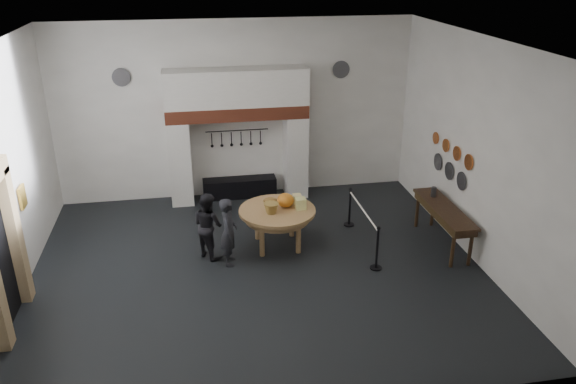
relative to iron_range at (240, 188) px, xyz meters
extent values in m
cube|color=black|center=(0.00, -3.72, -0.25)|extent=(9.00, 8.00, 0.02)
cube|color=silver|center=(0.00, -3.72, 4.25)|extent=(9.00, 8.00, 0.02)
cube|color=white|center=(0.00, 0.28, 2.00)|extent=(9.00, 0.02, 4.50)
cube|color=white|center=(0.00, -7.72, 2.00)|extent=(9.00, 0.02, 4.50)
cube|color=white|center=(-4.50, -3.72, 2.00)|extent=(0.02, 8.00, 4.50)
cube|color=white|center=(4.50, -3.72, 2.00)|extent=(0.02, 8.00, 4.50)
cube|color=silver|center=(-1.48, -0.07, 0.82)|extent=(0.55, 0.70, 2.15)
cube|color=silver|center=(1.48, -0.07, 0.82)|extent=(0.55, 0.70, 2.15)
cube|color=#9E442B|center=(0.00, -0.07, 2.06)|extent=(3.50, 0.72, 0.32)
cube|color=silver|center=(0.00, -0.07, 2.67)|extent=(3.50, 0.70, 0.90)
cube|color=black|center=(0.00, 0.00, 0.00)|extent=(1.90, 0.45, 0.50)
cylinder|color=black|center=(0.00, 0.20, 1.50)|extent=(1.60, 0.02, 0.02)
cube|color=tan|center=(-4.38, -4.02, 1.05)|extent=(0.22, 0.30, 2.60)
cube|color=gold|center=(-4.45, -2.92, 1.35)|extent=(0.05, 0.34, 0.44)
cylinder|color=tan|center=(0.55, -2.82, 0.59)|extent=(1.87, 1.87, 0.07)
ellipsoid|color=orange|center=(0.75, -2.72, 0.78)|extent=(0.36, 0.36, 0.31)
cube|color=#D9DA82|center=(1.05, -2.87, 0.74)|extent=(0.22, 0.22, 0.24)
cube|color=#E1D286|center=(1.03, -2.57, 0.72)|extent=(0.18, 0.18, 0.20)
cone|color=olive|center=(0.40, -2.97, 0.73)|extent=(0.36, 0.36, 0.22)
ellipsoid|color=olive|center=(0.45, -2.47, 0.69)|extent=(0.31, 0.18, 0.13)
imported|color=black|center=(-0.54, -3.40, 0.48)|extent=(0.40, 0.56, 1.46)
imported|color=black|center=(-0.94, -3.00, 0.47)|extent=(0.86, 0.88, 1.43)
cube|color=#372714|center=(4.10, -3.41, 0.62)|extent=(0.55, 2.20, 0.06)
cylinder|color=#46474B|center=(4.10, -2.81, 0.76)|extent=(0.12, 0.12, 0.22)
cylinder|color=#C6662D|center=(4.46, -3.52, 1.70)|extent=(0.03, 0.34, 0.34)
cylinder|color=#C6662D|center=(4.46, -2.97, 1.70)|extent=(0.03, 0.32, 0.32)
cylinder|color=#C6662D|center=(4.46, -2.42, 1.70)|extent=(0.03, 0.30, 0.30)
cylinder|color=#C6662D|center=(4.46, -1.87, 1.70)|extent=(0.03, 0.28, 0.28)
cylinder|color=#4C4C51|center=(4.46, -3.32, 1.20)|extent=(0.03, 0.40, 0.40)
cylinder|color=#4C4C51|center=(4.46, -2.72, 1.20)|extent=(0.03, 0.40, 0.40)
cylinder|color=#4C4C51|center=(4.46, -2.12, 1.20)|extent=(0.03, 0.40, 0.40)
cylinder|color=#4C4C51|center=(-2.70, 0.24, 2.95)|extent=(0.44, 0.03, 0.44)
cylinder|color=#4C4C51|center=(2.70, 0.24, 2.95)|extent=(0.44, 0.03, 0.44)
cylinder|color=black|center=(2.37, -4.15, 0.20)|extent=(0.05, 0.05, 0.90)
cylinder|color=black|center=(2.37, -2.15, 0.20)|extent=(0.05, 0.05, 0.90)
cylinder|color=white|center=(2.37, -3.15, 0.60)|extent=(0.04, 2.00, 0.04)
camera|label=1|loc=(-1.14, -13.58, 5.73)|focal=35.00mm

